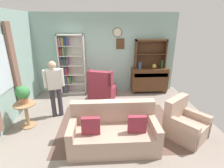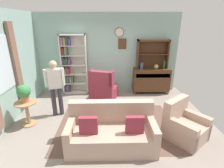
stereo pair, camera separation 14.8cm
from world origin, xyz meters
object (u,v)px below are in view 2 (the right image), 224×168
(bookshelf, at_px, (72,65))
(coffee_table, at_px, (115,113))
(couch_floral, at_px, (111,132))
(book_stack, at_px, (115,110))
(potted_plant_large, at_px, (24,92))
(sideboard, at_px, (151,79))
(vase_round, at_px, (156,67))
(vase_tall, at_px, (142,66))
(sideboard_hutch, at_px, (153,50))
(wingback_chair, at_px, (103,89))
(armchair_floral, at_px, (184,126))
(bottle_wine, at_px, (164,65))
(person_reading, at_px, (55,85))
(plant_stand, at_px, (27,111))

(bookshelf, height_order, coffee_table, bookshelf)
(couch_floral, xyz_separation_m, book_stack, (0.09, 0.69, 0.15))
(potted_plant_large, distance_m, book_stack, 2.25)
(couch_floral, distance_m, potted_plant_large, 2.34)
(bookshelf, distance_m, coffee_table, 2.73)
(couch_floral, xyz_separation_m, coffee_table, (0.10, 0.72, 0.04))
(sideboard, xyz_separation_m, vase_round, (0.13, -0.07, 0.50))
(vase_tall, xyz_separation_m, couch_floral, (-1.12, -2.77, -0.73))
(sideboard, height_order, vase_tall, vase_tall)
(bookshelf, bearing_deg, sideboard_hutch, 0.53)
(sideboard_hutch, distance_m, wingback_chair, 2.21)
(armchair_floral, relative_size, potted_plant_large, 2.44)
(sideboard, height_order, book_stack, sideboard)
(bottle_wine, relative_size, couch_floral, 0.17)
(vase_tall, distance_m, person_reading, 2.99)
(wingback_chair, bearing_deg, armchair_floral, -47.75)
(sideboard_hutch, xyz_separation_m, armchair_floral, (0.12, -2.75, -1.27))
(sideboard_hutch, bearing_deg, vase_tall, -154.11)
(sideboard_hutch, xyz_separation_m, coffee_table, (-1.41, -2.24, -1.21))
(sideboard_hutch, xyz_separation_m, plant_stand, (-3.61, -2.14, -1.17))
(vase_round, bearing_deg, sideboard_hutch, 126.48)
(vase_round, bearing_deg, couch_floral, -120.49)
(wingback_chair, xyz_separation_m, person_reading, (-1.25, -0.96, 0.52))
(sideboard, height_order, bottle_wine, bottle_wine)
(bottle_wine, bearing_deg, couch_floral, -124.52)
(sideboard, height_order, wingback_chair, wingback_chair)
(armchair_floral, relative_size, coffee_table, 1.35)
(bookshelf, height_order, vase_tall, bookshelf)
(sideboard, distance_m, plant_stand, 4.14)
(vase_round, height_order, bottle_wine, bottle_wine)
(vase_tall, relative_size, vase_round, 1.43)
(potted_plant_large, bearing_deg, wingback_chair, 36.89)
(sideboard, distance_m, vase_tall, 0.66)
(armchair_floral, bearing_deg, wingback_chair, 132.25)
(bookshelf, bearing_deg, bottle_wine, -3.04)
(wingback_chair, relative_size, plant_stand, 1.68)
(vase_tall, height_order, person_reading, person_reading)
(bookshelf, relative_size, couch_floral, 1.17)
(person_reading, height_order, book_stack, person_reading)
(bottle_wine, relative_size, coffee_table, 0.37)
(bookshelf, height_order, bottle_wine, bookshelf)
(book_stack, bearing_deg, plant_stand, 176.70)
(vase_round, distance_m, bottle_wine, 0.27)
(wingback_chair, distance_m, person_reading, 1.66)
(bottle_wine, relative_size, potted_plant_large, 0.68)
(potted_plant_large, xyz_separation_m, person_reading, (0.63, 0.45, 0.02))
(wingback_chair, bearing_deg, book_stack, -78.40)
(sideboard_hutch, relative_size, armchair_floral, 1.02)
(potted_plant_large, bearing_deg, armchair_floral, -9.68)
(armchair_floral, relative_size, wingback_chair, 1.03)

